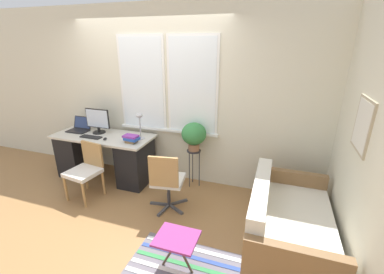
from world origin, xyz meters
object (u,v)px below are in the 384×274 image
mouse (105,139)px  potted_plant (194,135)px  office_chair_swivel (167,180)px  desk_lamp (140,121)px  desk_chair_wooden (86,169)px  monitor (98,121)px  plant_stand (194,156)px  laptop (80,128)px  folding_stool (177,240)px  couch_loveseat (286,226)px  keyboard (91,137)px  book_stack (131,139)px

mouse → potted_plant: 1.37m
office_chair_swivel → potted_plant: (0.13, 0.72, 0.41)m
desk_lamp → desk_chair_wooden: size_ratio=0.51×
monitor → plant_stand: 1.67m
laptop → plant_stand: bearing=4.2°
laptop → folding_stool: 2.80m
desk_chair_wooden → plant_stand: 1.59m
laptop → mouse: laptop is taller
potted_plant → plant_stand: bearing=0.0°
desk_lamp → folding_stool: (1.18, -1.45, -0.67)m
laptop → folding_stool: bearing=-31.8°
couch_loveseat → plant_stand: couch_loveseat is taller
laptop → desk_lamp: 1.20m
mouse → folding_stool: 2.11m
laptop → monitor: 0.41m
laptop → desk_chair_wooden: 0.95m
folding_stool → potted_plant: bearing=102.7°
monitor → mouse: monitor is taller
office_chair_swivel → folding_stool: bearing=110.1°
keyboard → couch_loveseat: size_ratio=0.24×
monitor → plant_stand: bearing=4.5°
mouse → keyboard: bearing=176.7°
laptop → plant_stand: size_ratio=0.57×
desk_chair_wooden → folding_stool: desk_chair_wooden is taller
office_chair_swivel → laptop: bearing=-26.2°
desk_chair_wooden → office_chair_swivel: 1.25m
keyboard → plant_stand: bearing=12.9°
laptop → potted_plant: potted_plant is taller
mouse → plant_stand: (1.31, 0.38, -0.25)m
desk_lamp → folding_stool: bearing=-50.9°
plant_stand → folding_stool: (0.36, -1.60, -0.15)m
folding_stool → mouse: bearing=143.8°
plant_stand → monitor: bearing=-175.5°
keyboard → desk_chair_wooden: desk_chair_wooden is taller
potted_plant → folding_stool: (0.36, -1.60, -0.50)m
monitor → office_chair_swivel: (1.48, -0.59, -0.51)m
mouse → desk_chair_wooden: 0.53m
office_chair_swivel → folding_stool: office_chair_swivel is taller
desk_lamp → potted_plant: size_ratio=0.93×
desk_lamp → plant_stand: desk_lamp is taller
keyboard → folding_stool: size_ratio=0.86×
laptop → mouse: size_ratio=4.71×
desk_lamp → couch_loveseat: (2.19, -0.77, -0.76)m
book_stack → folding_stool: bearing=-45.8°
book_stack → potted_plant: (0.87, 0.34, 0.05)m
folding_stool → plant_stand: bearing=102.7°
plant_stand → potted_plant: size_ratio=1.38×
laptop → mouse: bearing=-18.9°
keyboard → book_stack: size_ratio=1.45×
mouse → office_chair_swivel: (1.18, -0.34, -0.32)m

